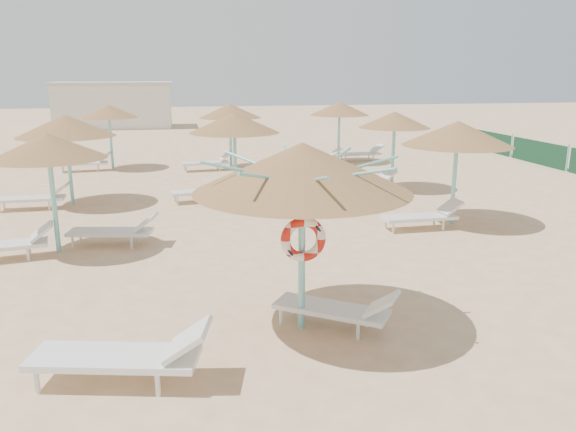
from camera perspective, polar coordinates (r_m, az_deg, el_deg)
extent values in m
plane|color=#E0B988|center=(9.00, -0.77, -11.40)|extent=(120.00, 120.00, 0.00)
cylinder|color=#76CACD|center=(8.61, 1.41, -3.83)|extent=(0.11, 0.11, 2.45)
cone|color=#9B6E3E|center=(8.29, 1.46, 4.97)|extent=(3.27, 3.27, 0.73)
cylinder|color=#76CACD|center=(8.34, 1.45, 3.20)|extent=(0.20, 0.20, 0.12)
cylinder|color=#76CACD|center=(8.49, 6.44, 4.79)|extent=(1.47, 0.04, 0.37)
cylinder|color=#76CACD|center=(8.93, 4.08, 5.32)|extent=(1.07, 1.07, 0.37)
cylinder|color=#76CACD|center=(9.02, 0.44, 5.45)|extent=(0.04, 1.47, 0.37)
cylinder|color=#76CACD|center=(8.72, -2.71, 5.12)|extent=(1.07, 1.07, 0.37)
cylinder|color=#76CACD|center=(8.17, -3.71, 4.48)|extent=(1.47, 0.04, 0.37)
cylinder|color=#76CACD|center=(7.68, -1.57, 3.88)|extent=(1.07, 1.07, 0.37)
cylinder|color=#76CACD|center=(7.58, 2.67, 3.71)|extent=(0.04, 1.47, 0.37)
cylinder|color=#76CACD|center=(7.92, 6.05, 4.12)|extent=(1.07, 1.07, 0.37)
torus|color=red|center=(8.44, 1.56, -2.39)|extent=(0.70, 0.15, 0.70)
cylinder|color=silver|center=(7.96, -24.16, -15.13)|extent=(0.07, 0.07, 0.32)
cylinder|color=silver|center=(8.41, -22.45, -13.33)|extent=(0.07, 0.07, 0.32)
cylinder|color=silver|center=(7.45, -13.10, -16.32)|extent=(0.07, 0.07, 0.32)
cylinder|color=silver|center=(7.92, -12.02, -14.27)|extent=(0.07, 0.07, 0.32)
cube|color=silver|center=(7.76, -17.21, -13.57)|extent=(2.25, 1.16, 0.09)
cube|color=silver|center=(7.38, -10.14, -12.24)|extent=(0.69, 0.78, 0.41)
cylinder|color=silver|center=(9.10, -0.71, -10.18)|extent=(0.06, 0.06, 0.26)
cylinder|color=silver|center=(9.49, 0.49, -9.10)|extent=(0.06, 0.06, 0.26)
cylinder|color=silver|center=(8.69, 7.13, -11.52)|extent=(0.06, 0.06, 0.26)
cylinder|color=silver|center=(9.11, 8.01, -10.31)|extent=(0.06, 0.06, 0.26)
cube|color=silver|center=(8.97, 4.39, -9.40)|extent=(1.81, 1.51, 0.08)
cube|color=silver|center=(8.67, 9.49, -8.80)|extent=(0.70, 0.73, 0.34)
cylinder|color=#76CACD|center=(13.37, -22.69, 1.33)|extent=(0.11, 0.11, 2.30)
cone|color=#9B6E3E|center=(13.17, -23.21, 6.55)|extent=(2.45, 2.45, 0.55)
cylinder|color=#76CACD|center=(13.20, -23.11, 5.56)|extent=(0.20, 0.20, 0.12)
cylinder|color=silver|center=(13.23, -24.90, -3.58)|extent=(0.06, 0.06, 0.28)
cylinder|color=silver|center=(13.71, -24.81, -2.97)|extent=(0.06, 0.06, 0.28)
cube|color=silver|center=(13.34, -23.76, -1.43)|extent=(0.59, 0.68, 0.36)
cylinder|color=silver|center=(13.76, -21.04, -2.53)|extent=(0.06, 0.06, 0.28)
cylinder|color=silver|center=(14.21, -20.34, -1.95)|extent=(0.06, 0.06, 0.28)
cylinder|color=silver|center=(13.33, -15.61, -2.61)|extent=(0.06, 0.06, 0.28)
cylinder|color=silver|center=(13.80, -15.07, -2.00)|extent=(0.06, 0.06, 0.28)
cube|color=silver|center=(13.67, -17.61, -1.55)|extent=(1.98, 0.97, 0.08)
cube|color=silver|center=(13.38, -14.21, -0.59)|extent=(0.59, 0.68, 0.36)
cylinder|color=#76CACD|center=(18.12, -21.32, 4.62)|extent=(0.11, 0.11, 2.30)
cone|color=#9B6E3E|center=(17.97, -21.68, 8.54)|extent=(2.85, 2.85, 0.64)
cylinder|color=#76CACD|center=(17.99, -21.61, 7.76)|extent=(0.20, 0.20, 0.12)
cylinder|color=silver|center=(18.58, -26.90, 1.08)|extent=(0.06, 0.06, 0.28)
cylinder|color=silver|center=(17.80, -23.09, 0.97)|extent=(0.06, 0.06, 0.28)
cylinder|color=silver|center=(18.28, -22.81, 1.32)|extent=(0.06, 0.06, 0.28)
cube|color=silver|center=(18.11, -24.71, 1.60)|extent=(1.92, 0.67, 0.08)
cube|color=silver|center=(17.90, -22.14, 2.51)|extent=(0.50, 0.61, 0.36)
cylinder|color=#76CACD|center=(24.52, -17.54, 7.25)|extent=(0.11, 0.11, 2.30)
cone|color=#9B6E3E|center=(24.41, -17.76, 10.11)|extent=(2.36, 2.36, 0.53)
cylinder|color=#76CACD|center=(24.43, -17.72, 9.57)|extent=(0.20, 0.20, 0.12)
cylinder|color=silver|center=(24.23, -21.95, 4.38)|extent=(0.06, 0.06, 0.28)
cylinder|color=silver|center=(24.72, -21.85, 4.57)|extent=(0.06, 0.06, 0.28)
cylinder|color=silver|center=(24.14, -18.76, 4.62)|extent=(0.06, 0.06, 0.28)
cylinder|color=silver|center=(24.63, -18.72, 4.81)|extent=(0.06, 0.06, 0.28)
cube|color=silver|center=(24.39, -20.07, 5.04)|extent=(1.95, 0.81, 0.08)
cube|color=silver|center=(24.32, -18.11, 5.75)|extent=(0.54, 0.65, 0.36)
cylinder|color=#76CACD|center=(17.99, -5.39, 5.48)|extent=(0.11, 0.11, 2.30)
cone|color=#9B6E3E|center=(17.84, -5.49, 9.44)|extent=(2.84, 2.84, 0.64)
cylinder|color=#76CACD|center=(17.87, -5.47, 8.65)|extent=(0.20, 0.20, 0.12)
cylinder|color=silver|center=(17.34, -11.16, 1.54)|extent=(0.06, 0.06, 0.28)
cylinder|color=silver|center=(17.83, -11.42, 1.87)|extent=(0.06, 0.06, 0.28)
cylinder|color=silver|center=(17.59, -6.82, 1.89)|extent=(0.06, 0.06, 0.28)
cylinder|color=silver|center=(18.06, -7.18, 2.21)|extent=(0.06, 0.06, 0.28)
cube|color=silver|center=(17.68, -8.76, 2.48)|extent=(1.97, 0.91, 0.08)
cube|color=silver|center=(17.81, -6.10, 3.45)|extent=(0.57, 0.67, 0.36)
cylinder|color=#76CACD|center=(23.65, -5.85, 7.60)|extent=(0.11, 0.11, 2.30)
cone|color=#9B6E3E|center=(23.54, -5.93, 10.59)|extent=(2.55, 2.55, 0.57)
cylinder|color=#76CACD|center=(23.55, -5.92, 10.01)|extent=(0.20, 0.20, 0.12)
cylinder|color=silver|center=(22.99, -10.29, 4.70)|extent=(0.06, 0.06, 0.28)
cylinder|color=silver|center=(23.48, -10.43, 4.89)|extent=(0.06, 0.06, 0.28)
cylinder|color=silver|center=(23.16, -6.96, 4.90)|extent=(0.06, 0.06, 0.28)
cylinder|color=silver|center=(23.65, -7.17, 5.09)|extent=(0.06, 0.06, 0.28)
cube|color=silver|center=(23.30, -8.42, 5.35)|extent=(1.95, 0.80, 0.08)
cube|color=silver|center=(23.39, -6.37, 6.05)|extent=(0.54, 0.64, 0.36)
cylinder|color=#76CACD|center=(15.38, 16.52, 3.43)|extent=(0.11, 0.11, 2.30)
cone|color=#9B6E3E|center=(15.21, 16.85, 8.04)|extent=(2.83, 2.83, 0.64)
cylinder|color=#76CACD|center=(15.23, 16.79, 7.13)|extent=(0.20, 0.20, 0.12)
cylinder|color=silver|center=(14.24, 10.65, -1.24)|extent=(0.06, 0.06, 0.28)
cylinder|color=silver|center=(14.68, 9.90, -0.73)|extent=(0.06, 0.06, 0.28)
cylinder|color=silver|center=(14.80, 15.48, -0.92)|extent=(0.06, 0.06, 0.28)
cylinder|color=silver|center=(15.23, 14.63, -0.44)|extent=(0.06, 0.06, 0.28)
cube|color=silver|center=(14.73, 13.18, -0.12)|extent=(1.91, 0.66, 0.08)
cube|color=silver|center=(15.05, 16.17, 0.93)|extent=(0.50, 0.61, 0.36)
cylinder|color=#76CACD|center=(19.50, 10.62, 5.99)|extent=(0.11, 0.11, 2.30)
cone|color=#9B6E3E|center=(19.36, 10.78, 9.59)|extent=(2.39, 2.39, 0.54)
cylinder|color=#76CACD|center=(19.38, 10.75, 8.91)|extent=(0.20, 0.20, 0.12)
cylinder|color=silver|center=(18.34, 5.99, 2.43)|extent=(0.06, 0.06, 0.28)
cylinder|color=silver|center=(18.78, 5.30, 2.73)|extent=(0.06, 0.06, 0.28)
cylinder|color=silver|center=(18.99, 9.63, 2.71)|extent=(0.06, 0.06, 0.28)
cylinder|color=silver|center=(19.41, 8.88, 3.00)|extent=(0.06, 0.06, 0.28)
cube|color=silver|center=(18.89, 7.82, 3.28)|extent=(1.98, 0.95, 0.08)
cube|color=silver|center=(19.27, 10.07, 4.14)|extent=(0.58, 0.68, 0.36)
cylinder|color=#76CACD|center=(25.16, 5.19, 8.02)|extent=(0.11, 0.11, 2.30)
cone|color=#9B6E3E|center=(25.05, 5.25, 10.83)|extent=(2.60, 2.60, 0.58)
cylinder|color=#76CACD|center=(25.07, 5.24, 10.29)|extent=(0.20, 0.20, 0.12)
cylinder|color=silver|center=(24.27, 1.13, 5.43)|extent=(0.06, 0.06, 0.28)
cylinder|color=silver|center=(24.76, 0.99, 5.61)|extent=(0.06, 0.06, 0.28)
cylinder|color=silver|center=(24.47, 4.28, 5.47)|extent=(0.06, 0.06, 0.28)
cylinder|color=silver|center=(24.96, 4.08, 5.65)|extent=(0.06, 0.06, 0.28)
cube|color=silver|center=(24.60, 2.92, 5.96)|extent=(1.95, 0.78, 0.08)
cube|color=silver|center=(24.71, 4.89, 6.53)|extent=(0.54, 0.64, 0.36)
cylinder|color=silver|center=(25.36, 5.86, 5.75)|extent=(0.06, 0.06, 0.28)
cylinder|color=silver|center=(25.82, 5.45, 5.91)|extent=(0.06, 0.06, 0.28)
cylinder|color=silver|center=(25.89, 8.65, 5.84)|extent=(0.06, 0.06, 0.28)
cylinder|color=silver|center=(26.34, 8.20, 6.00)|extent=(0.06, 0.06, 0.28)
cube|color=silver|center=(25.87, 7.32, 6.28)|extent=(1.95, 0.78, 0.08)
cube|color=silver|center=(26.18, 9.06, 6.84)|extent=(0.54, 0.64, 0.36)
cube|color=silver|center=(43.29, -17.23, 10.56)|extent=(8.00, 4.00, 3.00)
cube|color=beige|center=(43.23, -17.39, 12.70)|extent=(8.40, 4.40, 0.25)
cube|color=#16442D|center=(27.06, 24.11, 5.89)|extent=(0.08, 3.80, 1.00)
cylinder|color=#76CACD|center=(25.53, 26.52, 5.30)|extent=(0.08, 0.08, 1.10)
cube|color=#16442D|center=(30.40, 19.85, 7.09)|extent=(0.08, 3.80, 1.00)
cylinder|color=#76CACD|center=(28.78, 21.76, 6.66)|extent=(0.08, 0.08, 1.10)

